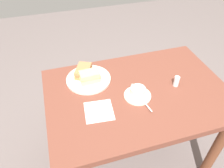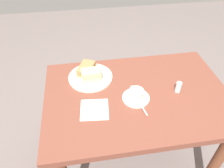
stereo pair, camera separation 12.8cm
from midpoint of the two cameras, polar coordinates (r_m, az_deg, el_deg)
The scene contains 10 objects.
ground_plane at distance 1.85m, azimuth 2.95°, elevation -18.32°, with size 6.00×6.00×0.00m, color #6E615F.
dining_table at distance 1.36m, azimuth 3.82°, elevation -5.47°, with size 1.08×0.73×0.72m.
sandwich_plate at distance 1.37m, azimuth -8.85°, elevation 1.17°, with size 0.28×0.28×0.01m, color silver.
sandwich_front at distance 1.32m, azimuth -8.68°, elevation 1.82°, with size 0.12×0.08×0.07m.
sandwich_back at distance 1.38m, azimuth -10.18°, elevation 3.26°, with size 0.13×0.15×0.05m.
coffee_saucer at distance 1.25m, azimuth 3.79°, elevation -3.19°, with size 0.16×0.16×0.01m, color silver.
coffee_cup at distance 1.23m, azimuth 3.82°, elevation -2.06°, with size 0.09×0.11×0.05m.
spoon at distance 1.20m, azimuth 5.61°, elevation -5.27°, with size 0.03×0.10×0.01m.
napkin at distance 1.18m, azimuth -6.60°, elevation -7.22°, with size 0.15×0.15×0.00m, color white.
salt_shaker at distance 1.34m, azimuth 13.96°, elevation 0.59°, with size 0.03×0.03×0.07m, color silver.
Camera 1 is at (-0.41, -0.85, 1.60)m, focal length 34.84 mm.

